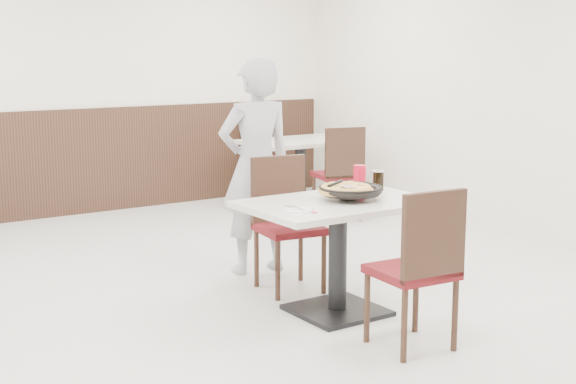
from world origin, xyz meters
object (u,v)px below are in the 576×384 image
chair_near (411,268)px  chair_far (290,226)px  pizza_pan (351,193)px  red_cup (360,176)px  diner_person (256,167)px  bg_chair_right_far (268,158)px  bg_table_right (301,174)px  cola_glass (378,181)px  main_table (338,257)px  side_plate (298,210)px  bg_chair_right_near (337,173)px  pizza (346,191)px

chair_near → chair_far: same height
pizza_pan → red_cup: size_ratio=2.33×
pizza_pan → diner_person: bearing=90.4°
chair_far → bg_chair_right_far: bearing=-112.2°
bg_table_right → bg_chair_right_far: (0.03, 0.69, 0.10)m
cola_glass → bg_chair_right_far: (1.34, 3.53, -0.34)m
main_table → chair_far: bearing=88.1°
side_plate → cola_glass: size_ratio=1.34×
diner_person → bg_chair_right_near: bearing=-138.7°
pizza → bg_chair_right_far: 4.10m
diner_person → pizza: bearing=95.0°
chair_near → pizza_pan: (0.10, 0.70, 0.32)m
bg_table_right → bg_chair_right_near: bearing=-89.8°
main_table → cola_glass: size_ratio=9.23×
bg_table_right → bg_chair_right_near: size_ratio=1.26×
main_table → bg_table_right: 3.48m
pizza_pan → bg_table_right: pizza_pan is taller
chair_near → bg_chair_right_near: size_ratio=1.00×
red_cup → bg_table_right: red_cup is taller
chair_far → bg_chair_right_near: 2.49m
chair_near → pizza: 0.79m
side_plate → bg_table_right: 3.85m
pizza_pan → side_plate: pizza_pan is taller
bg_chair_right_far → chair_far: bearing=65.2°
pizza → red_cup: 0.48m
main_table → chair_far: 0.60m
bg_table_right → bg_chair_right_far: size_ratio=1.26×
pizza_pan → pizza: size_ratio=1.04×
side_plate → bg_chair_right_near: 3.33m
chair_near → main_table: bearing=93.6°
pizza → side_plate: (-0.47, -0.14, -0.05)m
red_cup → bg_chair_right_near: (1.36, 2.04, -0.35)m
cola_glass → red_cup: 0.16m
chair_near → cola_glass: size_ratio=7.31×
pizza → pizza_pan: bearing=-25.0°
chair_near → bg_chair_right_near: 3.55m
pizza_pan → cola_glass: bearing=24.4°
pizza_pan → side_plate: size_ratio=2.14×
chair_near → bg_table_right: bearing=69.0°
pizza → red_cup: (0.36, 0.31, 0.02)m
main_table → bg_chair_right_far: bearing=63.9°
chair_near → side_plate: bearing=129.6°
main_table → bg_chair_right_far: 4.11m
main_table → chair_near: size_ratio=1.26×
bg_chair_right_near → side_plate: bearing=-117.5°
pizza → red_cup: bearing=40.4°
chair_far → bg_chair_right_far: same height
main_table → cola_glass: cola_glass is taller
red_cup → bg_chair_right_near: 2.48m
cola_glass → chair_far: bearing=135.5°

